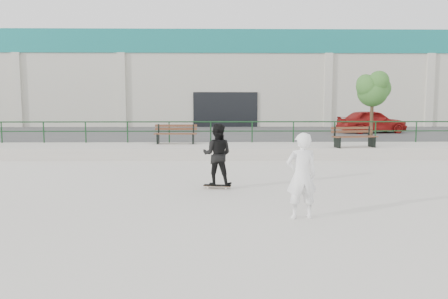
{
  "coord_description": "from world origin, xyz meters",
  "views": [
    {
      "loc": [
        -0.76,
        -10.2,
        2.47
      ],
      "look_at": [
        -0.53,
        2.0,
        1.13
      ],
      "focal_mm": 35.0,
      "sensor_mm": 36.0,
      "label": 1
    }
  ],
  "objects_px": {
    "red_car": "(372,121)",
    "skateboard": "(217,186)",
    "standing_skater": "(217,155)",
    "seated_skater": "(302,176)",
    "bench_left": "(176,134)",
    "tree": "(373,88)",
    "bench_right": "(354,137)"
  },
  "relations": [
    {
      "from": "tree",
      "to": "standing_skater",
      "type": "distance_m",
      "value": 13.96
    },
    {
      "from": "tree",
      "to": "red_car",
      "type": "relative_size",
      "value": 0.84
    },
    {
      "from": "bench_left",
      "to": "tree",
      "type": "height_order",
      "value": "tree"
    },
    {
      "from": "tree",
      "to": "seated_skater",
      "type": "relative_size",
      "value": 1.95
    },
    {
      "from": "bench_left",
      "to": "tree",
      "type": "xyz_separation_m",
      "value": [
        10.27,
        2.82,
        2.22
      ]
    },
    {
      "from": "seated_skater",
      "to": "standing_skater",
      "type": "bearing_deg",
      "value": -67.7
    },
    {
      "from": "bench_left",
      "to": "seated_skater",
      "type": "distance_m",
      "value": 11.99
    },
    {
      "from": "bench_right",
      "to": "seated_skater",
      "type": "relative_size",
      "value": 1.1
    },
    {
      "from": "bench_right",
      "to": "red_car",
      "type": "height_order",
      "value": "red_car"
    },
    {
      "from": "bench_left",
      "to": "bench_right",
      "type": "relative_size",
      "value": 0.99
    },
    {
      "from": "standing_skater",
      "to": "seated_skater",
      "type": "bearing_deg",
      "value": 128.77
    },
    {
      "from": "skateboard",
      "to": "standing_skater",
      "type": "distance_m",
      "value": 0.9
    },
    {
      "from": "standing_skater",
      "to": "tree",
      "type": "bearing_deg",
      "value": -116.92
    },
    {
      "from": "bench_right",
      "to": "red_car",
      "type": "xyz_separation_m",
      "value": [
        3.87,
        8.68,
        0.28
      ]
    },
    {
      "from": "red_car",
      "to": "skateboard",
      "type": "bearing_deg",
      "value": 137.96
    },
    {
      "from": "skateboard",
      "to": "standing_skater",
      "type": "relative_size",
      "value": 0.46
    },
    {
      "from": "bench_right",
      "to": "standing_skater",
      "type": "relative_size",
      "value": 1.15
    },
    {
      "from": "bench_left",
      "to": "bench_right",
      "type": "xyz_separation_m",
      "value": [
        7.86,
        -1.78,
        -0.01
      ]
    },
    {
      "from": "bench_right",
      "to": "tree",
      "type": "bearing_deg",
      "value": 51.82
    },
    {
      "from": "bench_left",
      "to": "seated_skater",
      "type": "relative_size",
      "value": 1.09
    },
    {
      "from": "red_car",
      "to": "standing_skater",
      "type": "height_order",
      "value": "red_car"
    },
    {
      "from": "bench_left",
      "to": "skateboard",
      "type": "xyz_separation_m",
      "value": [
        1.92,
        -8.15,
        -0.88
      ]
    },
    {
      "from": "bench_right",
      "to": "red_car",
      "type": "bearing_deg",
      "value": 55.45
    },
    {
      "from": "bench_right",
      "to": "bench_left",
      "type": "bearing_deg",
      "value": 156.67
    },
    {
      "from": "red_car",
      "to": "standing_skater",
      "type": "distance_m",
      "value": 17.97
    },
    {
      "from": "red_car",
      "to": "skateboard",
      "type": "xyz_separation_m",
      "value": [
        -9.81,
        -15.05,
        -1.16
      ]
    },
    {
      "from": "red_car",
      "to": "seated_skater",
      "type": "height_order",
      "value": "red_car"
    },
    {
      "from": "tree",
      "to": "seated_skater",
      "type": "bearing_deg",
      "value": -114.83
    },
    {
      "from": "tree",
      "to": "seated_skater",
      "type": "height_order",
      "value": "tree"
    },
    {
      "from": "seated_skater",
      "to": "bench_left",
      "type": "bearing_deg",
      "value": -78.22
    },
    {
      "from": "bench_right",
      "to": "skateboard",
      "type": "xyz_separation_m",
      "value": [
        -5.94,
        -6.37,
        -0.87
      ]
    },
    {
      "from": "seated_skater",
      "to": "skateboard",
      "type": "bearing_deg",
      "value": -67.7
    }
  ]
}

